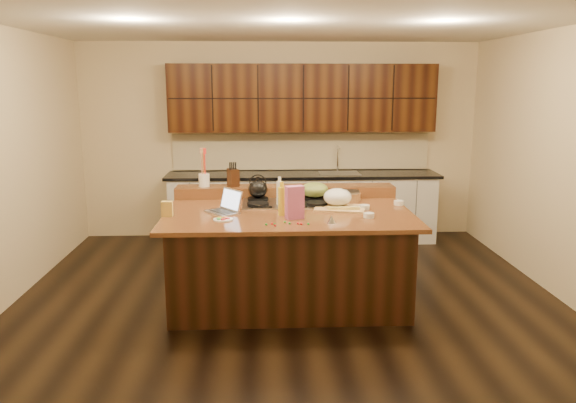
{
  "coord_description": "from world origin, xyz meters",
  "views": [
    {
      "loc": [
        -0.25,
        -5.38,
        2.15
      ],
      "look_at": [
        0.0,
        0.05,
        1.0
      ],
      "focal_mm": 35.0,
      "sensor_mm": 36.0,
      "label": 1
    }
  ],
  "objects": [
    {
      "name": "oil_bottle",
      "position": [
        -0.07,
        -0.19,
        1.06
      ],
      "size": [
        0.07,
        0.07,
        0.27
      ],
      "primitive_type": "cylinder",
      "rotation": [
        0.0,
        0.0,
        0.03
      ],
      "color": "yellow",
      "rests_on": "island"
    },
    {
      "name": "knife_block",
      "position": [
        -0.57,
        0.7,
        1.14
      ],
      "size": [
        0.15,
        0.18,
        0.19
      ],
      "primitive_type": "cube",
      "rotation": [
        0.0,
        0.0,
        0.37
      ],
      "color": "black",
      "rests_on": "back_ledge"
    },
    {
      "name": "kitchen_timer",
      "position": [
        0.36,
        -0.52,
        0.96
      ],
      "size": [
        0.08,
        0.08,
        0.07
      ],
      "primitive_type": "cone",
      "rotation": [
        0.0,
        0.0,
        -0.03
      ],
      "color": "silver",
      "rests_on": "island"
    },
    {
      "name": "package_box",
      "position": [
        -1.15,
        -0.19,
        0.99
      ],
      "size": [
        0.1,
        0.07,
        0.14
      ],
      "primitive_type": "cube",
      "rotation": [
        0.0,
        0.0,
        -0.01
      ],
      "color": "gold",
      "rests_on": "island"
    },
    {
      "name": "ramekin_c",
      "position": [
        1.15,
        0.21,
        0.94
      ],
      "size": [
        0.11,
        0.11,
        0.04
      ],
      "primitive_type": "cylinder",
      "rotation": [
        0.0,
        0.0,
        -0.13
      ],
      "color": "white",
      "rests_on": "island"
    },
    {
      "name": "vinegar_bottle",
      "position": [
        -0.08,
        0.22,
        1.04
      ],
      "size": [
        0.08,
        0.08,
        0.25
      ],
      "primitive_type": "cylinder",
      "rotation": [
        0.0,
        0.0,
        0.2
      ],
      "color": "silver",
      "rests_on": "island"
    },
    {
      "name": "strainer_bowl",
      "position": [
        0.67,
        0.43,
        0.97
      ],
      "size": [
        0.28,
        0.28,
        0.09
      ],
      "primitive_type": "cylinder",
      "rotation": [
        0.0,
        0.0,
        -0.16
      ],
      "color": "#996B3F",
      "rests_on": "island"
    },
    {
      "name": "gumdrop_8",
      "position": [
        0.09,
        -0.58,
        0.93
      ],
      "size": [
        0.02,
        0.02,
        0.02
      ],
      "primitive_type": "ellipsoid",
      "color": "red",
      "rests_on": "island"
    },
    {
      "name": "island",
      "position": [
        0.0,
        0.0,
        0.46
      ],
      "size": [
        2.4,
        1.6,
        0.92
      ],
      "color": "black",
      "rests_on": "ground"
    },
    {
      "name": "back_counter",
      "position": [
        0.3,
        2.23,
        0.98
      ],
      "size": [
        3.7,
        0.66,
        2.4
      ],
      "color": "silver",
      "rests_on": "ground"
    },
    {
      "name": "laptop",
      "position": [
        -0.6,
        -0.05,
        0.98
      ],
      "size": [
        0.39,
        0.4,
        0.22
      ],
      "rotation": [
        0.0,
        0.0,
        -0.92
      ],
      "color": "#B7B7BC",
      "rests_on": "island"
    },
    {
      "name": "ramekin_b",
      "position": [
        0.76,
        0.01,
        0.94
      ],
      "size": [
        0.13,
        0.13,
        0.04
      ],
      "primitive_type": "cylinder",
      "rotation": [
        0.0,
        0.0,
        0.3
      ],
      "color": "white",
      "rests_on": "island"
    },
    {
      "name": "gumdrop_2",
      "position": [
        0.09,
        -0.58,
        0.93
      ],
      "size": [
        0.02,
        0.02,
        0.02
      ],
      "primitive_type": "ellipsoid",
      "color": "red",
      "rests_on": "island"
    },
    {
      "name": "gumdrop_3",
      "position": [
        -0.05,
        -0.5,
        0.93
      ],
      "size": [
        0.02,
        0.02,
        0.02
      ],
      "primitive_type": "ellipsoid",
      "color": "#198C26",
      "rests_on": "island"
    },
    {
      "name": "gumdrop_9",
      "position": [
        -0.01,
        -0.55,
        0.93
      ],
      "size": [
        0.02,
        0.02,
        0.02
      ],
      "primitive_type": "ellipsoid",
      "color": "#198C26",
      "rests_on": "island"
    },
    {
      "name": "gumdrop_5",
      "position": [
        -0.15,
        -0.57,
        0.93
      ],
      "size": [
        0.02,
        0.02,
        0.02
      ],
      "primitive_type": "ellipsoid",
      "color": "#198C26",
      "rests_on": "island"
    },
    {
      "name": "utensil_crock",
      "position": [
        -0.89,
        0.7,
        1.11
      ],
      "size": [
        0.15,
        0.15,
        0.14
      ],
      "primitive_type": "cylinder",
      "rotation": [
        0.0,
        0.0,
        0.27
      ],
      "color": "white",
      "rests_on": "back_ledge"
    },
    {
      "name": "cooktop",
      "position": [
        0.0,
        0.3,
        0.94
      ],
      "size": [
        0.92,
        0.52,
        0.05
      ],
      "color": "gray",
      "rests_on": "island"
    },
    {
      "name": "kettle",
      "position": [
        -0.3,
        0.43,
        1.06
      ],
      "size": [
        0.22,
        0.22,
        0.18
      ],
      "primitive_type": "ellipsoid",
      "rotation": [
        0.0,
        0.0,
        0.08
      ],
      "color": "black",
      "rests_on": "cooktop"
    },
    {
      "name": "back_ledge",
      "position": [
        0.0,
        0.7,
        0.98
      ],
      "size": [
        2.4,
        0.3,
        0.12
      ],
      "primitive_type": "cube",
      "color": "black",
      "rests_on": "island"
    },
    {
      "name": "gumdrop_6",
      "position": [
        -0.14,
        -0.62,
        0.93
      ],
      "size": [
        0.02,
        0.02,
        0.02
      ],
      "primitive_type": "ellipsoid",
      "color": "red",
      "rests_on": "island"
    },
    {
      "name": "green_bowl",
      "position": [
        0.3,
        0.43,
        1.04
      ],
      "size": [
        0.32,
        0.32,
        0.16
      ],
      "primitive_type": "ellipsoid",
      "rotation": [
        0.0,
        0.0,
        -0.1
      ],
      "color": "olive",
      "rests_on": "cooktop"
    },
    {
      "name": "ramekin_a",
      "position": [
        0.74,
        -0.33,
        0.94
      ],
      "size": [
        0.13,
        0.13,
        0.04
      ],
      "primitive_type": "cylinder",
      "rotation": [
        0.0,
        0.0,
        0.34
      ],
      "color": "white",
      "rests_on": "island"
    },
    {
      "name": "gumdrop_7",
      "position": [
        -0.22,
        -0.58,
        0.93
      ],
      "size": [
        0.02,
        0.02,
        0.02
      ],
      "primitive_type": "ellipsoid",
      "color": "#198C26",
      "rests_on": "island"
    },
    {
      "name": "candy_plate",
      "position": [
        -0.62,
        -0.37,
        0.93
      ],
      "size": [
        0.24,
        0.24,
        0.01
      ],
      "primitive_type": "cylinder",
      "rotation": [
        0.0,
        0.0,
        -0.42
      ],
      "color": "white",
      "rests_on": "island"
    },
    {
      "name": "gumdrop_1",
      "position": [
        0.15,
        -0.58,
        0.93
      ],
      "size": [
        0.02,
        0.02,
        0.02
      ],
      "primitive_type": "ellipsoid",
      "color": "#198C26",
      "rests_on": "island"
    },
    {
      "name": "gumdrop_0",
      "position": [
        -0.17,
        -0.56,
        0.93
      ],
      "size": [
        0.02,
        0.02,
        0.02
      ],
      "primitive_type": "ellipsoid",
      "color": "red",
      "rests_on": "island"
    },
    {
      "name": "wooden_tray",
      "position": [
        0.5,
        0.08,
        1.01
      ],
      "size": [
        0.56,
        0.46,
        0.2
      ],
      "rotation": [
        0.0,
        0.0,
        -0.24
      ],
      "color": "tan",
      "rests_on": "island"
    },
    {
      "name": "gumdrop_4",
      "position": [
        0.06,
        -0.55,
        0.93
      ],
      "size": [
        0.02,
        0.02,
        0.02
      ],
      "primitive_type": "ellipsoid",
      "color": "red",
      "rests_on": "island"
    },
    {
      "name": "room",
      "position": [
        0.0,
        0.0,
        1.35
      ],
      "size": [
        5.52,
        5.02,
        2.72
      ],
      "color": "black",
      "rests_on": "ground"
    },
    {
      "name": "pink_bag",
      "position": [
        0.04,
        -0.34,
        1.07
      ],
      "size": [
        0.18,
        0.13,
        0.31
      ],
      "primitive_type": "cube",
      "rotation": [
        0.0,
        0.0,
        0.3
      ],
      "color": "#C45C96",
      "rests_on": "island"
    }
  ]
}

